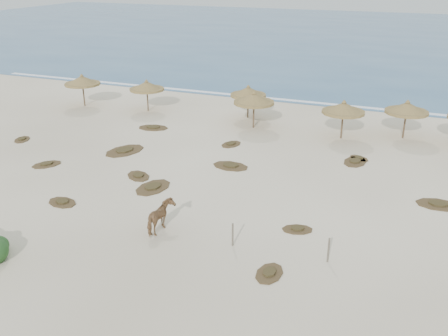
# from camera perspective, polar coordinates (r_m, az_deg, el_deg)

# --- Properties ---
(ground) EXTENTS (160.00, 160.00, 0.00)m
(ground) POSITION_cam_1_polar(r_m,az_deg,el_deg) (26.53, -5.89, -5.86)
(ground) COLOR white
(ground) RESTS_ON ground
(ocean) EXTENTS (200.00, 100.00, 0.01)m
(ocean) POSITION_cam_1_polar(r_m,az_deg,el_deg) (97.03, 15.38, 14.33)
(ocean) COLOR #2C5585
(ocean) RESTS_ON ground
(foam_line) EXTENTS (70.00, 0.60, 0.01)m
(foam_line) POSITION_cam_1_polar(r_m,az_deg,el_deg) (49.49, 8.06, 7.61)
(foam_line) COLOR white
(foam_line) RESTS_ON ground
(palapa_0) EXTENTS (3.38, 3.38, 3.04)m
(palapa_0) POSITION_cam_1_polar(r_m,az_deg,el_deg) (48.54, -15.90, 9.55)
(palapa_0) COLOR brown
(palapa_0) RESTS_ON ground
(palapa_1) EXTENTS (3.70, 3.70, 2.90)m
(palapa_1) POSITION_cam_1_polar(r_m,az_deg,el_deg) (45.63, -8.82, 9.21)
(palapa_1) COLOR brown
(palapa_1) RESTS_ON ground
(palapa_2) EXTENTS (3.98, 3.98, 2.90)m
(palapa_2) POSITION_cam_1_polar(r_m,az_deg,el_deg) (43.10, 2.78, 8.66)
(palapa_2) COLOR brown
(palapa_2) RESTS_ON ground
(palapa_3) EXTENTS (3.68, 3.68, 3.08)m
(palapa_3) POSITION_cam_1_polar(r_m,az_deg,el_deg) (40.30, 3.45, 7.88)
(palapa_3) COLOR brown
(palapa_3) RESTS_ON ground
(palapa_4) EXTENTS (4.18, 4.18, 3.03)m
(palapa_4) POSITION_cam_1_polar(r_m,az_deg,el_deg) (38.76, 13.51, 6.64)
(palapa_4) COLOR brown
(palapa_4) RESTS_ON ground
(palapa_5) EXTENTS (3.46, 3.46, 3.04)m
(palapa_5) POSITION_cam_1_polar(r_m,az_deg,el_deg) (40.15, 20.17, 6.42)
(palapa_5) COLOR brown
(palapa_5) RESTS_ON ground
(horse) EXTENTS (0.86, 1.88, 1.59)m
(horse) POSITION_cam_1_polar(r_m,az_deg,el_deg) (25.10, -7.26, -5.62)
(horse) COLOR olive
(horse) RESTS_ON ground
(fence_post_near) EXTENTS (0.10, 0.10, 1.19)m
(fence_post_near) POSITION_cam_1_polar(r_m,az_deg,el_deg) (23.82, 0.99, -7.62)
(fence_post_near) COLOR #65594B
(fence_post_near) RESTS_ON ground
(fence_post_far) EXTENTS (0.10, 0.10, 1.22)m
(fence_post_far) POSITION_cam_1_polar(r_m,az_deg,el_deg) (23.10, 11.85, -9.17)
(fence_post_far) COLOR #65594B
(fence_post_far) RESTS_ON ground
(scrub_0) EXTENTS (2.14, 2.30, 0.16)m
(scrub_0) POSITION_cam_1_polar(r_m,az_deg,el_deg) (35.29, -19.61, 0.40)
(scrub_0) COLOR brown
(scrub_0) RESTS_ON ground
(scrub_1) EXTENTS (2.94, 3.59, 0.16)m
(scrub_1) POSITION_cam_1_polar(r_m,az_deg,el_deg) (36.38, -11.29, 1.97)
(scrub_1) COLOR brown
(scrub_1) RESTS_ON ground
(scrub_2) EXTENTS (2.30, 2.16, 0.16)m
(scrub_2) POSITION_cam_1_polar(r_m,az_deg,el_deg) (31.93, -9.77, -0.88)
(scrub_2) COLOR brown
(scrub_2) RESTS_ON ground
(scrub_3) EXTENTS (2.56, 1.77, 0.16)m
(scrub_3) POSITION_cam_1_polar(r_m,az_deg,el_deg) (33.00, 0.75, 0.25)
(scrub_3) COLOR brown
(scrub_3) RESTS_ON ground
(scrub_4) EXTENTS (1.82, 1.48, 0.16)m
(scrub_4) POSITION_cam_1_polar(r_m,az_deg,el_deg) (25.65, 8.38, -6.92)
(scrub_4) COLOR brown
(scrub_4) RESTS_ON ground
(scrub_5) EXTENTS (2.54, 1.78, 0.16)m
(scrub_5) POSITION_cam_1_polar(r_m,az_deg,el_deg) (30.29, 23.28, -3.83)
(scrub_5) COLOR brown
(scrub_5) RESTS_ON ground
(scrub_6) EXTENTS (2.70, 1.99, 0.16)m
(scrub_6) POSITION_cam_1_polar(r_m,az_deg,el_deg) (41.15, -8.10, 4.60)
(scrub_6) COLOR brown
(scrub_6) RESTS_ON ground
(scrub_7) EXTENTS (1.71, 2.38, 0.16)m
(scrub_7) POSITION_cam_1_polar(r_m,az_deg,el_deg) (34.86, 14.74, 0.73)
(scrub_7) COLOR brown
(scrub_7) RESTS_ON ground
(scrub_8) EXTENTS (1.65, 1.94, 0.16)m
(scrub_8) POSITION_cam_1_polar(r_m,az_deg,el_deg) (40.96, -22.09, 3.05)
(scrub_8) COLOR brown
(scrub_8) RESTS_ON ground
(scrub_9) EXTENTS (2.08, 2.83, 0.16)m
(scrub_9) POSITION_cam_1_polar(r_m,az_deg,el_deg) (30.20, -8.13, -2.18)
(scrub_9) COLOR brown
(scrub_9) RESTS_ON ground
(scrub_10) EXTENTS (1.75, 1.64, 0.16)m
(scrub_10) POSITION_cam_1_polar(r_m,az_deg,el_deg) (35.52, 15.17, 1.09)
(scrub_10) COLOR brown
(scrub_10) RESTS_ON ground
(scrub_11) EXTENTS (2.07, 1.58, 0.16)m
(scrub_11) POSITION_cam_1_polar(r_m,az_deg,el_deg) (29.52, -18.01, -3.73)
(scrub_11) COLOR brown
(scrub_11) RESTS_ON ground
(scrub_12) EXTENTS (1.24, 1.81, 0.16)m
(scrub_12) POSITION_cam_1_polar(r_m,az_deg,el_deg) (22.20, 5.20, -11.87)
(scrub_12) COLOR brown
(scrub_12) RESTS_ON ground
(scrub_13) EXTENTS (1.64, 2.06, 0.16)m
(scrub_13) POSITION_cam_1_polar(r_m,az_deg,el_deg) (36.97, 0.82, 2.75)
(scrub_13) COLOR brown
(scrub_13) RESTS_ON ground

